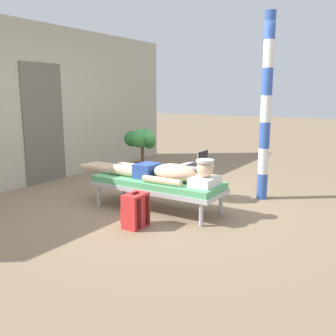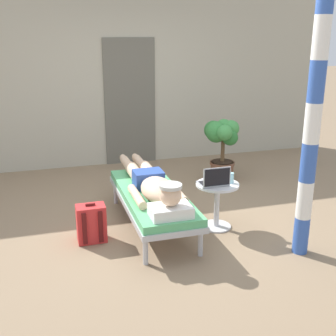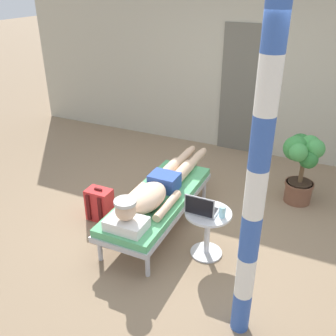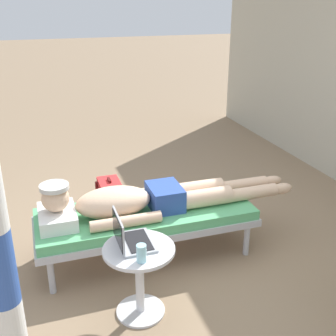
% 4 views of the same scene
% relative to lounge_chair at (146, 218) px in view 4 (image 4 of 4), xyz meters
% --- Properties ---
extents(ground_plane, '(40.00, 40.00, 0.00)m').
position_rel_lounge_chair_xyz_m(ground_plane, '(0.24, 0.14, -0.35)').
color(ground_plane, '#8C7256').
extents(lounge_chair, '(0.66, 1.80, 0.42)m').
position_rel_lounge_chair_xyz_m(lounge_chair, '(0.00, 0.00, 0.00)').
color(lounge_chair, '#B7B7BC').
rests_on(lounge_chair, ground).
extents(person_reclining, '(0.53, 2.17, 0.33)m').
position_rel_lounge_chair_xyz_m(person_reclining, '(0.00, -0.03, 0.17)').
color(person_reclining, white).
rests_on(person_reclining, lounge_chair).
extents(side_table, '(0.48, 0.48, 0.52)m').
position_rel_lounge_chair_xyz_m(side_table, '(0.69, -0.24, 0.01)').
color(side_table, silver).
rests_on(side_table, ground).
extents(laptop, '(0.31, 0.24, 0.23)m').
position_rel_lounge_chair_xyz_m(laptop, '(0.63, -0.29, 0.24)').
color(laptop, '#A5A8AD').
rests_on(laptop, side_table).
extents(drink_glass, '(0.06, 0.06, 0.12)m').
position_rel_lounge_chair_xyz_m(drink_glass, '(0.84, -0.26, 0.24)').
color(drink_glass, '#99D8E5').
rests_on(drink_glass, side_table).
extents(backpack, '(0.30, 0.26, 0.42)m').
position_rel_lounge_chair_xyz_m(backpack, '(-0.71, -0.16, -0.15)').
color(backpack, red).
rests_on(backpack, ground).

